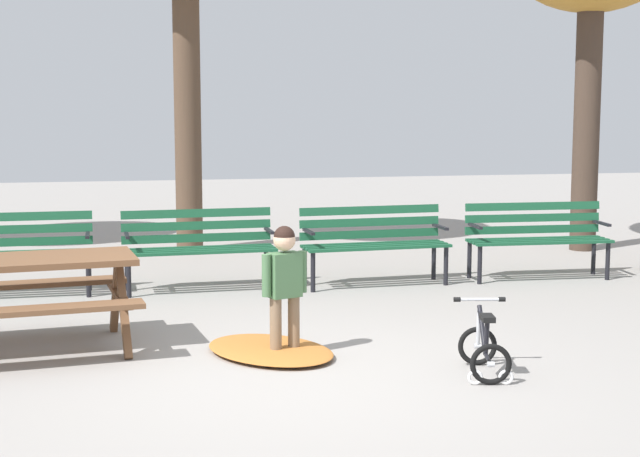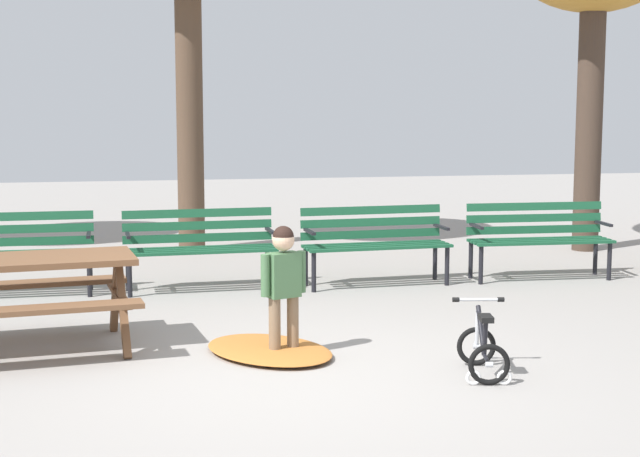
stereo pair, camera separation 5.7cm
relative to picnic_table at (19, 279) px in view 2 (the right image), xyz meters
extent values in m
plane|color=gray|center=(1.97, -1.13, -0.59)|extent=(36.00, 36.00, 0.00)
cube|color=brown|center=(0.00, 0.00, 0.15)|extent=(1.88, 0.98, 0.05)
cube|color=brown|center=(0.07, -0.55, -0.14)|extent=(1.82, 0.46, 0.04)
cube|color=brown|center=(-0.07, 0.55, -0.14)|extent=(1.82, 0.46, 0.04)
cube|color=brown|center=(0.81, -0.15, -0.24)|extent=(0.13, 0.57, 0.76)
cube|color=brown|center=(0.74, 0.34, -0.24)|extent=(0.13, 0.57, 0.76)
cube|color=brown|center=(0.77, 0.10, -0.17)|extent=(0.22, 1.10, 0.04)
cube|color=#195133|center=(-0.30, 2.49, -0.15)|extent=(1.60, 0.10, 0.03)
cube|color=#195133|center=(-0.30, 2.37, -0.15)|extent=(1.60, 0.10, 0.03)
cube|color=#195133|center=(-0.30, 2.25, -0.15)|extent=(1.60, 0.10, 0.03)
cube|color=#195133|center=(-0.30, 2.13, -0.15)|extent=(1.60, 0.10, 0.03)
cube|color=#195133|center=(-0.30, 2.53, -0.05)|extent=(1.60, 0.07, 0.09)
cube|color=#195133|center=(-0.30, 2.53, 0.08)|extent=(1.60, 0.07, 0.09)
cube|color=#195133|center=(-0.30, 2.53, 0.21)|extent=(1.60, 0.07, 0.09)
cylinder|color=black|center=(0.45, 2.16, -0.37)|extent=(0.05, 0.05, 0.44)
cylinder|color=black|center=(0.45, 2.52, -0.37)|extent=(0.05, 0.05, 0.44)
cube|color=black|center=(0.45, 2.34, 0.03)|extent=(0.05, 0.40, 0.03)
cube|color=#195133|center=(1.59, 2.43, -0.15)|extent=(1.60, 0.14, 0.03)
cube|color=#195133|center=(1.60, 2.31, -0.15)|extent=(1.60, 0.14, 0.03)
cube|color=#195133|center=(1.60, 2.19, -0.15)|extent=(1.60, 0.14, 0.03)
cube|color=#195133|center=(1.61, 2.07, -0.15)|extent=(1.60, 0.14, 0.03)
cube|color=#195133|center=(1.59, 2.47, -0.05)|extent=(1.60, 0.11, 0.09)
cube|color=#195133|center=(1.59, 2.47, 0.08)|extent=(1.60, 0.11, 0.09)
cube|color=#195133|center=(1.59, 2.47, 0.21)|extent=(1.60, 0.11, 0.09)
cylinder|color=black|center=(2.36, 2.12, -0.37)|extent=(0.05, 0.05, 0.44)
cylinder|color=black|center=(2.34, 2.48, -0.37)|extent=(0.05, 0.05, 0.44)
cube|color=black|center=(2.35, 2.30, 0.03)|extent=(0.06, 0.40, 0.03)
cylinder|color=black|center=(0.86, 2.05, -0.37)|extent=(0.05, 0.05, 0.44)
cylinder|color=black|center=(0.84, 2.41, -0.37)|extent=(0.05, 0.05, 0.44)
cube|color=black|center=(0.85, 2.23, 0.03)|extent=(0.06, 0.40, 0.03)
cube|color=#195133|center=(3.49, 2.35, -0.15)|extent=(1.60, 0.17, 0.03)
cube|color=#195133|center=(3.50, 2.23, -0.15)|extent=(1.60, 0.17, 0.03)
cube|color=#195133|center=(3.50, 2.11, -0.15)|extent=(1.60, 0.17, 0.03)
cube|color=#195133|center=(3.51, 1.99, -0.15)|extent=(1.60, 0.17, 0.03)
cube|color=#195133|center=(3.49, 2.39, -0.05)|extent=(1.60, 0.14, 0.09)
cube|color=#195133|center=(3.49, 2.39, 0.08)|extent=(1.60, 0.14, 0.09)
cube|color=#195133|center=(3.49, 2.39, 0.21)|extent=(1.60, 0.14, 0.09)
cylinder|color=black|center=(4.26, 2.05, -0.37)|extent=(0.05, 0.05, 0.44)
cylinder|color=black|center=(4.24, 2.41, -0.37)|extent=(0.05, 0.05, 0.44)
cube|color=black|center=(4.25, 2.23, 0.03)|extent=(0.06, 0.40, 0.03)
cylinder|color=black|center=(2.76, 1.96, -0.37)|extent=(0.05, 0.05, 0.44)
cylinder|color=black|center=(2.74, 2.32, -0.37)|extent=(0.05, 0.05, 0.44)
cube|color=black|center=(2.75, 2.14, 0.03)|extent=(0.06, 0.40, 0.03)
cube|color=#195133|center=(5.41, 2.36, -0.15)|extent=(1.60, 0.12, 0.03)
cube|color=#195133|center=(5.40, 2.24, -0.15)|extent=(1.60, 0.12, 0.03)
cube|color=#195133|center=(5.40, 2.12, -0.15)|extent=(1.60, 0.12, 0.03)
cube|color=#195133|center=(5.40, 2.00, -0.15)|extent=(1.60, 0.12, 0.03)
cube|color=#195133|center=(5.41, 2.40, -0.05)|extent=(1.60, 0.10, 0.09)
cube|color=#195133|center=(5.41, 2.40, 0.08)|extent=(1.60, 0.10, 0.09)
cube|color=#195133|center=(5.41, 2.40, 0.21)|extent=(1.60, 0.10, 0.09)
cylinder|color=black|center=(6.15, 2.00, -0.37)|extent=(0.05, 0.05, 0.44)
cylinder|color=black|center=(6.16, 2.36, -0.37)|extent=(0.05, 0.05, 0.44)
cube|color=black|center=(6.15, 2.18, 0.03)|extent=(0.05, 0.40, 0.03)
cylinder|color=black|center=(4.65, 2.05, -0.37)|extent=(0.05, 0.05, 0.44)
cylinder|color=black|center=(4.66, 2.41, -0.37)|extent=(0.05, 0.05, 0.44)
cube|color=black|center=(4.65, 2.23, 0.03)|extent=(0.05, 0.40, 0.03)
cylinder|color=#7F664C|center=(2.13, -0.50, -0.35)|extent=(0.09, 0.09, 0.48)
cube|color=black|center=(2.13, -0.50, -0.56)|extent=(0.14, 0.18, 0.06)
cylinder|color=#7F664C|center=(1.97, -0.56, -0.35)|extent=(0.09, 0.09, 0.48)
cube|color=black|center=(1.97, -0.56, -0.56)|extent=(0.14, 0.18, 0.06)
cube|color=#477047|center=(2.05, -0.53, 0.06)|extent=(0.28, 0.22, 0.35)
sphere|color=#E0B28E|center=(2.05, -0.53, 0.34)|extent=(0.18, 0.18, 0.18)
sphere|color=black|center=(2.05, -0.53, 0.36)|extent=(0.17, 0.17, 0.17)
cylinder|color=#477047|center=(2.20, -0.48, 0.07)|extent=(0.07, 0.07, 0.33)
cylinder|color=#477047|center=(1.90, -0.59, 0.07)|extent=(0.07, 0.07, 0.33)
torus|color=black|center=(3.45, -1.09, -0.44)|extent=(0.30, 0.09, 0.30)
cylinder|color=silver|center=(3.45, -1.09, -0.44)|extent=(0.06, 0.05, 0.04)
torus|color=black|center=(3.35, -1.60, -0.44)|extent=(0.30, 0.09, 0.30)
cylinder|color=silver|center=(3.35, -1.60, -0.44)|extent=(0.06, 0.05, 0.04)
torus|color=white|center=(3.24, -1.59, -0.54)|extent=(0.11, 0.04, 0.11)
torus|color=white|center=(3.46, -1.62, -0.54)|extent=(0.11, 0.04, 0.11)
cylinder|color=black|center=(3.41, -1.27, -0.27)|extent=(0.09, 0.31, 0.32)
cylinder|color=black|center=(3.39, -1.43, -0.29)|extent=(0.05, 0.08, 0.27)
cylinder|color=black|center=(3.37, -1.51, -0.43)|extent=(0.06, 0.20, 0.05)
cylinder|color=silver|center=(3.44, -1.11, -0.28)|extent=(0.04, 0.08, 0.32)
cylinder|color=black|center=(3.41, -1.29, -0.17)|extent=(0.09, 0.32, 0.05)
cube|color=black|center=(3.38, -1.45, -0.14)|extent=(0.12, 0.18, 0.04)
cylinder|color=silver|center=(3.44, -1.13, -0.07)|extent=(0.34, 0.08, 0.02)
cylinder|color=black|center=(3.27, -1.10, -0.07)|extent=(0.06, 0.04, 0.04)
cylinder|color=black|center=(3.61, -1.16, -0.07)|extent=(0.06, 0.04, 0.04)
ellipsoid|color=#B26B2D|center=(1.94, -0.45, -0.56)|extent=(1.33, 1.45, 0.07)
cylinder|color=brown|center=(1.69, 5.10, 1.25)|extent=(0.35, 0.35, 3.68)
cylinder|color=#423328|center=(6.90, 4.12, 1.08)|extent=(0.35, 0.35, 3.34)
camera|label=1|loc=(0.83, -7.96, 1.42)|focal=54.77mm
camera|label=2|loc=(0.89, -7.97, 1.42)|focal=54.77mm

